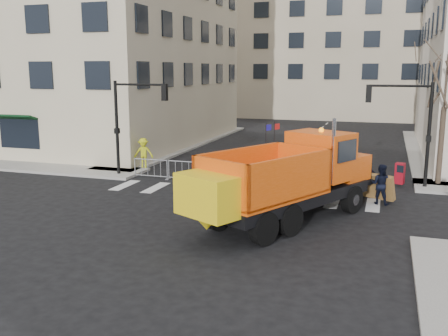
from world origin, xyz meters
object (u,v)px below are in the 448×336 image
(newspaper_box, at_px, (400,173))
(cop_b, at_px, (381,184))
(worker, at_px, (143,153))
(cop_a, at_px, (349,175))
(plow_truck, at_px, (286,177))
(cop_c, at_px, (369,180))

(newspaper_box, bearing_deg, cop_b, -87.38)
(worker, relative_size, newspaper_box, 1.64)
(cop_a, distance_m, worker, 12.64)
(cop_a, height_order, newspaper_box, cop_a)
(cop_b, xyz_separation_m, newspaper_box, (0.90, 3.93, -0.22))
(plow_truck, bearing_deg, cop_b, -13.60)
(plow_truck, distance_m, worker, 12.96)
(cop_c, xyz_separation_m, worker, (-13.26, 2.56, 0.22))
(cop_b, relative_size, worker, 1.02)
(cop_a, distance_m, cop_b, 1.82)
(cop_c, bearing_deg, cop_b, 73.56)
(plow_truck, distance_m, cop_c, 6.17)
(cop_a, bearing_deg, cop_c, 152.91)
(cop_a, xyz_separation_m, worker, (-12.36, 2.68, 0.03))
(plow_truck, relative_size, cop_b, 5.86)
(plow_truck, xyz_separation_m, cop_a, (2.09, 5.18, -0.82))
(cop_a, height_order, cop_b, cop_a)
(cop_c, relative_size, worker, 0.92)
(cop_a, distance_m, cop_c, 0.93)
(cop_a, xyz_separation_m, cop_b, (1.46, -1.08, -0.10))
(cop_b, relative_size, cop_c, 1.11)
(plow_truck, height_order, newspaper_box, plow_truck)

